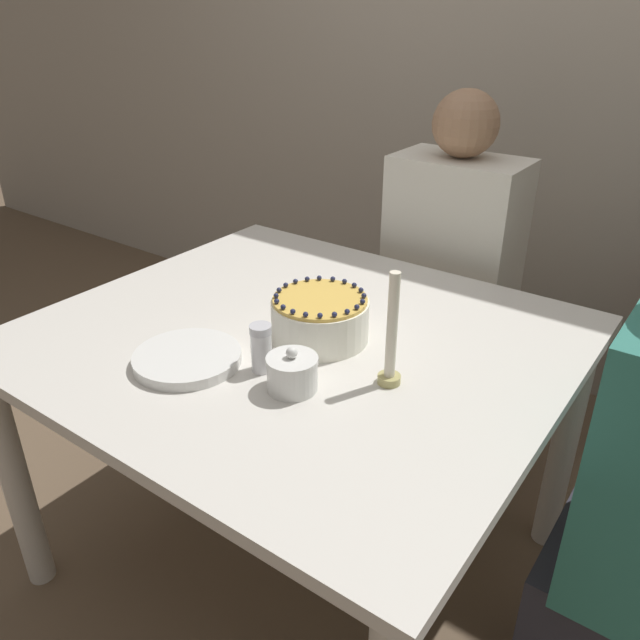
{
  "coord_description": "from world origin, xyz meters",
  "views": [
    {
      "loc": [
        0.81,
        -1.03,
        1.46
      ],
      "look_at": [
        0.06,
        0.01,
        0.8
      ],
      "focal_mm": 35.0,
      "sensor_mm": 36.0,
      "label": 1
    }
  ],
  "objects_px": {
    "sugar_bowl": "(292,373)",
    "candle": "(391,341)",
    "sugar_shaker": "(261,348)",
    "person_man_blue_shirt": "(447,306)",
    "cake": "(320,318)"
  },
  "relations": [
    {
      "from": "sugar_bowl",
      "to": "person_man_blue_shirt",
      "type": "distance_m",
      "value": 0.98
    },
    {
      "from": "cake",
      "to": "sugar_shaker",
      "type": "relative_size",
      "value": 2.09
    },
    {
      "from": "cake",
      "to": "candle",
      "type": "height_order",
      "value": "candle"
    },
    {
      "from": "sugar_bowl",
      "to": "sugar_shaker",
      "type": "distance_m",
      "value": 0.1
    },
    {
      "from": "sugar_bowl",
      "to": "person_man_blue_shirt",
      "type": "xyz_separation_m",
      "value": [
        -0.09,
        0.94,
        -0.25
      ]
    },
    {
      "from": "sugar_bowl",
      "to": "candle",
      "type": "relative_size",
      "value": 0.43
    },
    {
      "from": "cake",
      "to": "candle",
      "type": "xyz_separation_m",
      "value": [
        0.23,
        -0.07,
        0.05
      ]
    },
    {
      "from": "cake",
      "to": "sugar_bowl",
      "type": "distance_m",
      "value": 0.22
    },
    {
      "from": "sugar_bowl",
      "to": "person_man_blue_shirt",
      "type": "height_order",
      "value": "person_man_blue_shirt"
    },
    {
      "from": "sugar_shaker",
      "to": "person_man_blue_shirt",
      "type": "height_order",
      "value": "person_man_blue_shirt"
    },
    {
      "from": "sugar_shaker",
      "to": "candle",
      "type": "xyz_separation_m",
      "value": [
        0.25,
        0.12,
        0.04
      ]
    },
    {
      "from": "sugar_shaker",
      "to": "person_man_blue_shirt",
      "type": "distance_m",
      "value": 0.96
    },
    {
      "from": "sugar_shaker",
      "to": "person_man_blue_shirt",
      "type": "relative_size",
      "value": 0.09
    },
    {
      "from": "cake",
      "to": "candle",
      "type": "distance_m",
      "value": 0.24
    },
    {
      "from": "cake",
      "to": "sugar_shaker",
      "type": "height_order",
      "value": "cake"
    }
  ]
}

